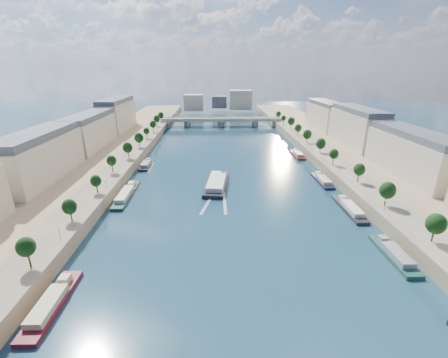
{
  "coord_description": "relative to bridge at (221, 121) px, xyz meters",
  "views": [
    {
      "loc": [
        -7.15,
        -47.78,
        52.66
      ],
      "look_at": [
        -2.78,
        79.29,
        5.0
      ],
      "focal_mm": 24.0,
      "sensor_mm": 36.0,
      "label": 1
    }
  ],
  "objects": [
    {
      "name": "trees_left",
      "position": [
        -55.0,
        -133.43,
        5.39
      ],
      "size": [
        4.8,
        268.8,
        8.26
      ],
      "color": "#382B1E",
      "rests_on": "ground"
    },
    {
      "name": "moored_barges_left",
      "position": [
        -45.5,
        -195.69,
        -4.24
      ],
      "size": [
        5.0,
        163.4,
        3.6
      ],
      "color": "#1D1B3C",
      "rests_on": "ground"
    },
    {
      "name": "trees_right",
      "position": [
        55.0,
        -125.43,
        5.39
      ],
      "size": [
        4.8,
        268.8,
        8.26
      ],
      "color": "#382B1E",
      "rests_on": "ground"
    },
    {
      "name": "tour_barge",
      "position": [
        -6.27,
        -151.97,
        -3.8
      ],
      "size": [
        12.76,
        32.69,
        4.32
      ],
      "rotation": [
        0.0,
        0.0,
        -0.12
      ],
      "color": "black",
      "rests_on": "ground"
    },
    {
      "name": "quay_left",
      "position": [
        -72.0,
        -135.43,
        -2.58
      ],
      "size": [
        44.0,
        520.0,
        5.0
      ],
      "primitive_type": "cube",
      "color": "#9E8460",
      "rests_on": "ground"
    },
    {
      "name": "buildings_left",
      "position": [
        -85.0,
        -123.43,
        11.37
      ],
      "size": [
        16.0,
        226.0,
        23.2
      ],
      "color": "beige",
      "rests_on": "ground"
    },
    {
      "name": "quay_right",
      "position": [
        72.0,
        -135.43,
        -2.58
      ],
      "size": [
        44.0,
        520.0,
        5.0
      ],
      "primitive_type": "cube",
      "color": "#9E8460",
      "rests_on": "ground"
    },
    {
      "name": "pave_left",
      "position": [
        -57.0,
        -135.43,
        -0.03
      ],
      "size": [
        14.0,
        520.0,
        0.1
      ],
      "primitive_type": "cube",
      "color": "gray",
      "rests_on": "quay_left"
    },
    {
      "name": "skyline",
      "position": [
        3.19,
        84.1,
        9.57
      ],
      "size": [
        79.0,
        42.0,
        22.0
      ],
      "color": "beige",
      "rests_on": "ground"
    },
    {
      "name": "ground",
      "position": [
        0.0,
        -135.43,
        -5.08
      ],
      "size": [
        700.0,
        700.0,
        0.0
      ],
      "primitive_type": "plane",
      "color": "#0B2534",
      "rests_on": "ground"
    },
    {
      "name": "bridge",
      "position": [
        0.0,
        0.0,
        0.0
      ],
      "size": [
        112.0,
        12.0,
        8.15
      ],
      "color": "#C1B79E",
      "rests_on": "ground"
    },
    {
      "name": "wake",
      "position": [
        -6.27,
        -168.47,
        -5.06
      ],
      "size": [
        10.73,
        26.01,
        0.04
      ],
      "color": "silver",
      "rests_on": "ground"
    },
    {
      "name": "lamps_left",
      "position": [
        -52.5,
        -145.43,
        2.7
      ],
      "size": [
        0.36,
        200.36,
        4.28
      ],
      "color": "black",
      "rests_on": "ground"
    },
    {
      "name": "pave_right",
      "position": [
        57.0,
        -135.43,
        -0.03
      ],
      "size": [
        14.0,
        520.0,
        0.1
      ],
      "primitive_type": "cube",
      "color": "gray",
      "rests_on": "quay_right"
    },
    {
      "name": "buildings_right",
      "position": [
        85.0,
        -123.43,
        11.37
      ],
      "size": [
        16.0,
        226.0,
        23.2
      ],
      "color": "beige",
      "rests_on": "ground"
    },
    {
      "name": "moored_barges_right",
      "position": [
        45.5,
        -181.61,
        -4.24
      ],
      "size": [
        5.0,
        169.16,
        3.6
      ],
      "color": "black",
      "rests_on": "ground"
    },
    {
      "name": "lamps_right",
      "position": [
        52.5,
        -130.43,
        2.7
      ],
      "size": [
        0.36,
        200.36,
        4.28
      ],
      "color": "black",
      "rests_on": "ground"
    }
  ]
}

